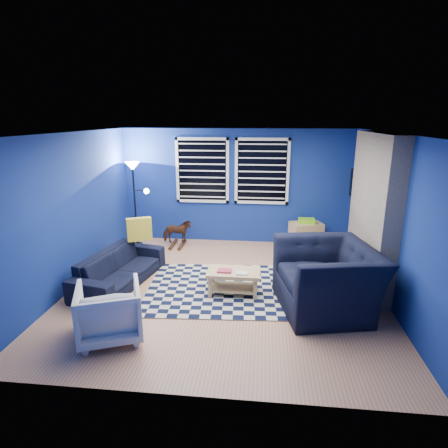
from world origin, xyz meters
name	(u,v)px	position (x,y,z in m)	size (l,w,h in m)	color
floor	(224,288)	(0.00, 0.00, 0.00)	(5.00, 5.00, 0.00)	tan
ceiling	(225,133)	(0.00, 0.00, 2.50)	(5.00, 5.00, 0.00)	white
wall_back	(236,187)	(0.00, 2.50, 1.25)	(5.00, 5.00, 0.00)	navy
wall_left	(72,211)	(-2.50, 0.00, 1.25)	(5.00, 5.00, 0.00)	navy
wall_right	(391,220)	(2.50, 0.00, 1.25)	(5.00, 5.00, 0.00)	navy
fireplace	(372,215)	(2.36, 0.50, 1.20)	(0.65, 2.00, 2.50)	gray
window_left	(202,171)	(-0.75, 2.46, 1.60)	(1.17, 0.06, 1.42)	black
window_right	(262,172)	(0.55, 2.46, 1.60)	(1.17, 0.06, 1.42)	black
tv	(357,186)	(2.45, 2.00, 1.40)	(0.07, 1.00, 0.58)	black
rug	(224,288)	(0.00, -0.01, 0.01)	(2.50, 2.00, 0.02)	black
sofa	(120,268)	(-1.78, 0.02, 0.28)	(0.75, 1.92, 0.56)	black
armchair_big	(327,278)	(1.55, -0.48, 0.48)	(1.29, 1.47, 0.96)	black
armchair_bent	(109,312)	(-1.30, -1.55, 0.36)	(0.77, 0.79, 0.72)	gray
rocking_horse	(177,232)	(-1.25, 2.01, 0.33)	(0.61, 0.28, 0.51)	#452A16
coffee_table	(233,277)	(0.16, -0.17, 0.29)	(0.83, 0.48, 0.42)	tan
cabinet	(306,234)	(1.53, 2.25, 0.28)	(0.75, 0.62, 0.63)	tan
floor_lamp	(134,178)	(-2.13, 1.99, 1.49)	(0.50, 0.31, 1.82)	black
throw_pillow	(139,229)	(-1.63, 0.67, 0.77)	(0.44, 0.13, 0.42)	gold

